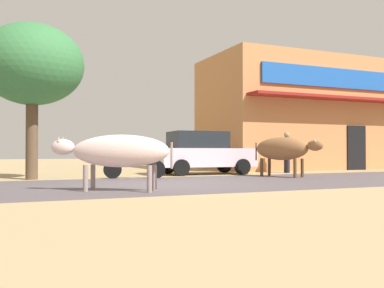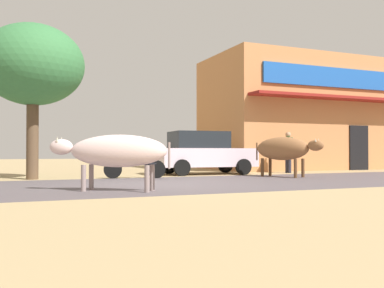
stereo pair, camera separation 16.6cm
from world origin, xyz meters
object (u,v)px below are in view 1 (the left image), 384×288
roadside_tree (32,65)px  parked_motorcycle (136,164)px  cow_far_dark (283,149)px  parked_hatchback_car (202,152)px  cow_near_brown (117,151)px  pedestrian_by_shop (287,149)px

roadside_tree → parked_motorcycle: 4.51m
roadside_tree → cow_far_dark: size_ratio=1.95×
parked_hatchback_car → roadside_tree: bearing=-173.9°
roadside_tree → parked_hatchback_car: size_ratio=1.28×
parked_hatchback_car → cow_near_brown: parked_hatchback_car is taller
parked_hatchback_car → pedestrian_by_shop: bearing=-5.7°
roadside_tree → cow_far_dark: roadside_tree is taller
parked_motorcycle → cow_near_brown: cow_near_brown is taller
parked_motorcycle → cow_far_dark: cow_far_dark is taller
pedestrian_by_shop → parked_motorcycle: bearing=-171.1°
parked_motorcycle → pedestrian_by_shop: pedestrian_by_shop is taller
parked_hatchback_car → parked_motorcycle: 3.39m
cow_near_brown → pedestrian_by_shop: pedestrian_by_shop is taller
roadside_tree → cow_far_dark: bearing=-13.9°
pedestrian_by_shop → roadside_tree: bearing=-178.3°
parked_hatchback_car → parked_motorcycle: bearing=-155.2°
parked_motorcycle → cow_far_dark: size_ratio=0.78×
roadside_tree → cow_far_dark: (8.07, -1.99, -2.63)m
cow_far_dark → roadside_tree: bearing=166.1°
parked_motorcycle → cow_far_dark: (4.91, -1.24, 0.50)m
cow_far_dark → pedestrian_by_shop: bearing=51.8°
cow_far_dark → pedestrian_by_shop: size_ratio=1.50×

